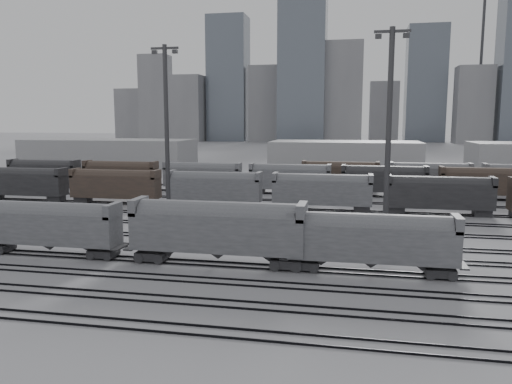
% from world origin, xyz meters
% --- Properties ---
extents(ground, '(900.00, 900.00, 0.00)m').
position_xyz_m(ground, '(0.00, 0.00, 0.00)').
color(ground, '#ACACB1').
rests_on(ground, ground).
extents(tracks, '(220.00, 71.50, 0.16)m').
position_xyz_m(tracks, '(0.00, 17.50, 0.08)').
color(tracks, black).
rests_on(tracks, ground).
extents(hopper_car_a, '(15.00, 2.98, 5.37)m').
position_xyz_m(hopper_car_a, '(-17.66, 1.00, 3.32)').
color(hopper_car_a, black).
rests_on(hopper_car_a, ground).
extents(hopper_car_b, '(16.74, 3.33, 5.99)m').
position_xyz_m(hopper_car_b, '(0.22, 1.00, 3.70)').
color(hopper_car_b, black).
rests_on(hopper_car_b, ground).
extents(hopper_car_c, '(14.96, 2.97, 5.35)m').
position_xyz_m(hopper_car_c, '(14.48, 1.00, 3.31)').
color(hopper_car_c, black).
rests_on(hopper_car_c, ground).
extents(light_mast_b, '(3.75, 0.60, 23.43)m').
position_xyz_m(light_mast_b, '(-11.81, 19.29, 12.43)').
color(light_mast_b, '#373639').
rests_on(light_mast_b, ground).
extents(light_mast_c, '(3.72, 0.60, 23.26)m').
position_xyz_m(light_mast_c, '(16.24, 11.26, 12.34)').
color(light_mast_c, '#373639').
rests_on(light_mast_c, ground).
extents(bg_string_near, '(151.00, 3.00, 5.60)m').
position_xyz_m(bg_string_near, '(8.00, 32.00, 2.80)').
color(bg_string_near, slate).
rests_on(bg_string_near, ground).
extents(bg_string_mid, '(151.00, 3.00, 5.60)m').
position_xyz_m(bg_string_mid, '(18.00, 48.00, 2.80)').
color(bg_string_mid, black).
rests_on(bg_string_mid, ground).
extents(bg_string_far, '(66.00, 3.00, 5.60)m').
position_xyz_m(bg_string_far, '(35.50, 56.00, 2.80)').
color(bg_string_far, '#4B3A2F').
rests_on(bg_string_far, ground).
extents(warehouse_left, '(50.00, 18.00, 8.00)m').
position_xyz_m(warehouse_left, '(-60.00, 95.00, 4.00)').
color(warehouse_left, '#A4A4A6').
rests_on(warehouse_left, ground).
extents(warehouse_mid, '(40.00, 18.00, 8.00)m').
position_xyz_m(warehouse_mid, '(10.00, 95.00, 4.00)').
color(warehouse_mid, '#A4A4A6').
rests_on(warehouse_mid, ground).
extents(skyline, '(316.00, 22.40, 95.00)m').
position_xyz_m(skyline, '(10.84, 280.00, 34.73)').
color(skyline, gray).
rests_on(skyline, ground).
extents(crane_left, '(42.00, 1.80, 100.00)m').
position_xyz_m(crane_left, '(-28.74, 305.00, 57.39)').
color(crane_left, '#373639').
rests_on(crane_left, ground).
extents(crane_right, '(42.00, 1.80, 100.00)m').
position_xyz_m(crane_right, '(91.26, 305.00, 57.39)').
color(crane_right, '#373639').
rests_on(crane_right, ground).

